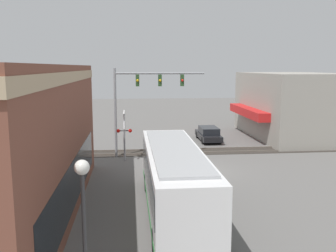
{
  "coord_description": "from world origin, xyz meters",
  "views": [
    {
      "loc": [
        -24.4,
        4.82,
        7.05
      ],
      "look_at": [
        3.83,
        1.98,
        2.57
      ],
      "focal_mm": 40.0,
      "sensor_mm": 36.0,
      "label": 1
    }
  ],
  "objects": [
    {
      "name": "shop_building",
      "position": [
        11.93,
        -11.39,
        3.22
      ],
      "size": [
        13.56,
        9.06,
        6.46
      ],
      "color": "gray",
      "rests_on": "ground"
    },
    {
      "name": "traffic_signal_gantry",
      "position": [
        4.77,
        3.9,
        5.15
      ],
      "size": [
        0.42,
        7.07,
        6.97
      ],
      "color": "gray",
      "rests_on": "ground"
    },
    {
      "name": "pedestrian_near_bus",
      "position": [
        -5.12,
        1.01,
        0.88
      ],
      "size": [
        0.34,
        0.34,
        1.72
      ],
      "color": "#2D3351",
      "rests_on": "ground"
    },
    {
      "name": "parked_car_black",
      "position": [
        10.44,
        -2.6,
        0.65
      ],
      "size": [
        4.72,
        1.82,
        1.37
      ],
      "color": "black",
      "rests_on": "ground"
    },
    {
      "name": "crossing_signal",
      "position": [
        3.58,
        5.33,
        2.3
      ],
      "size": [
        1.41,
        1.18,
        3.81
      ],
      "color": "gray",
      "rests_on": "ground"
    },
    {
      "name": "streetlamp",
      "position": [
        -14.04,
        6.21,
        2.69
      ],
      "size": [
        0.44,
        0.44,
        4.49
      ],
      "color": "#38383A",
      "rests_on": "ground"
    },
    {
      "name": "ground_plane",
      "position": [
        0.0,
        0.0,
        0.0
      ],
      "size": [
        120.0,
        120.0,
        0.0
      ],
      "primitive_type": "plane",
      "color": "#605E5B"
    },
    {
      "name": "city_bus",
      "position": [
        -7.23,
        2.8,
        1.81
      ],
      "size": [
        11.32,
        2.59,
        3.29
      ],
      "color": "white",
      "rests_on": "ground"
    },
    {
      "name": "rail_track_near",
      "position": [
        6.0,
        0.0,
        0.03
      ],
      "size": [
        2.6,
        60.0,
        0.15
      ],
      "color": "#332D28",
      "rests_on": "ground"
    }
  ]
}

